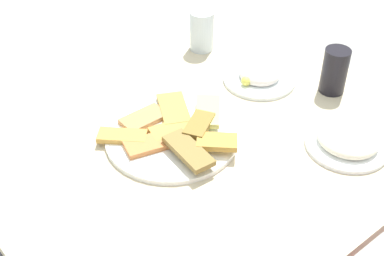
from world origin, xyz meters
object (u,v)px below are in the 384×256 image
object	(u,v)px
salad_plate_rice	(348,141)
drinking_glass	(202,31)
dining_table	(205,163)
salad_plate_greens	(259,76)
pide_platter	(173,134)
soda_can	(335,71)

from	to	relation	value
salad_plate_rice	drinking_glass	world-z (taller)	drinking_glass
dining_table	salad_plate_greens	xyz separation A→B (m)	(-0.27, -0.09, 0.10)
pide_platter	soda_can	xyz separation A→B (m)	(-0.44, 0.11, 0.05)
drinking_glass	soda_can	bearing A→B (deg)	108.40
dining_table	salad_plate_rice	world-z (taller)	salad_plate_rice
dining_table	pide_platter	size ratio (longest dim) A/B	3.16
salad_plate_rice	soda_can	bearing A→B (deg)	-131.56
dining_table	salad_plate_greens	distance (m)	0.30
dining_table	salad_plate_rice	distance (m)	0.34
pide_platter	soda_can	bearing A→B (deg)	166.30
soda_can	drinking_glass	bearing A→B (deg)	-71.60
salad_plate_rice	drinking_glass	distance (m)	0.55
soda_can	dining_table	bearing A→B (deg)	-9.26
salad_plate_greens	soda_can	world-z (taller)	soda_can
soda_can	salad_plate_rice	bearing A→B (deg)	48.44
soda_can	drinking_glass	distance (m)	0.40
dining_table	soda_can	size ratio (longest dim) A/B	8.40
pide_platter	salad_plate_rice	bearing A→B (deg)	136.53
dining_table	pide_platter	bearing A→B (deg)	-36.57
pide_platter	drinking_glass	world-z (taller)	drinking_glass
salad_plate_rice	salad_plate_greens	bearing A→B (deg)	-96.33
drinking_glass	salad_plate_greens	bearing A→B (deg)	93.02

